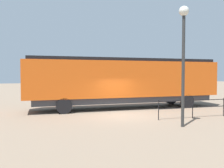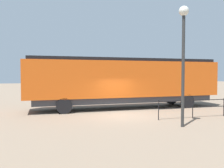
# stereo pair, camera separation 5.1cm
# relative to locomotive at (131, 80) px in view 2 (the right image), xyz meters

# --- Properties ---
(ground_plane) EXTENTS (120.00, 120.00, 0.00)m
(ground_plane) POSITION_rel_locomotive_xyz_m (3.05, -1.78, -2.25)
(ground_plane) COLOR #84705B
(locomotive) EXTENTS (2.81, 15.47, 4.00)m
(locomotive) POSITION_rel_locomotive_xyz_m (0.00, 0.00, 0.00)
(locomotive) COLOR #D15114
(locomotive) RESTS_ON ground_plane
(lamp_post) EXTENTS (0.51, 0.51, 6.25)m
(lamp_post) POSITION_rel_locomotive_xyz_m (7.13, 0.11, 2.11)
(lamp_post) COLOR #2D2D2D
(lamp_post) RESTS_ON ground_plane
(platform_fence) EXTENTS (0.05, 9.54, 1.21)m
(platform_fence) POSITION_rel_locomotive_xyz_m (5.18, 4.49, -1.46)
(platform_fence) COLOR black
(platform_fence) RESTS_ON ground_plane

